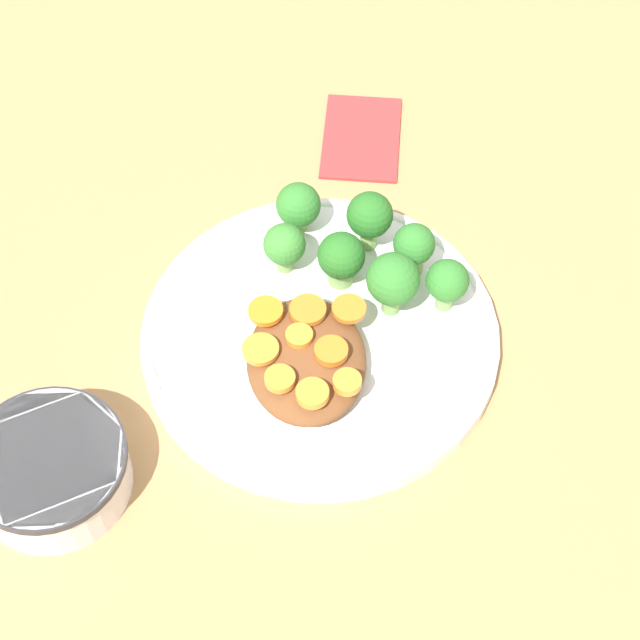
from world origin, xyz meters
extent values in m
plane|color=tan|center=(0.00, 0.00, 0.00)|extent=(4.00, 4.00, 0.00)
cylinder|color=white|center=(0.00, 0.00, 0.01)|extent=(0.27, 0.27, 0.01)
torus|color=white|center=(0.00, 0.00, 0.01)|extent=(0.27, 0.27, 0.01)
cylinder|color=silver|center=(-0.11, 0.19, 0.02)|extent=(0.11, 0.11, 0.04)
cylinder|color=#333338|center=(-0.11, 0.19, 0.04)|extent=(0.11, 0.11, 0.01)
cylinder|color=white|center=(-0.11, 0.19, 0.03)|extent=(0.09, 0.09, 0.01)
ellipsoid|color=brown|center=(-0.03, 0.01, 0.03)|extent=(0.11, 0.09, 0.03)
cylinder|color=#7FA85B|center=(0.02, -0.09, 0.03)|extent=(0.01, 0.01, 0.02)
sphere|color=#337A2D|center=(0.02, -0.09, 0.05)|extent=(0.03, 0.03, 0.03)
cylinder|color=#759E51|center=(0.06, 0.02, 0.02)|extent=(0.01, 0.01, 0.02)
sphere|color=#3D8433|center=(0.06, 0.02, 0.04)|extent=(0.03, 0.03, 0.03)
cylinder|color=#7FA85B|center=(0.08, -0.04, 0.03)|extent=(0.01, 0.01, 0.03)
sphere|color=#286B23|center=(0.08, -0.04, 0.05)|extent=(0.04, 0.04, 0.04)
cylinder|color=#759E51|center=(0.06, -0.07, 0.03)|extent=(0.02, 0.02, 0.02)
sphere|color=#337A2D|center=(0.06, -0.07, 0.05)|extent=(0.03, 0.03, 0.03)
cylinder|color=#759E51|center=(0.02, -0.05, 0.03)|extent=(0.01, 0.01, 0.03)
sphere|color=#337A2D|center=(0.02, -0.05, 0.05)|extent=(0.04, 0.04, 0.04)
cylinder|color=#759E51|center=(0.10, 0.01, 0.02)|extent=(0.01, 0.01, 0.02)
sphere|color=#337A2D|center=(0.10, 0.01, 0.04)|extent=(0.04, 0.04, 0.04)
cylinder|color=#7FA85B|center=(0.05, -0.02, 0.02)|extent=(0.02, 0.02, 0.02)
sphere|color=#286B23|center=(0.05, -0.02, 0.05)|extent=(0.04, 0.04, 0.04)
cylinder|color=orange|center=(0.00, 0.01, 0.04)|extent=(0.03, 0.03, 0.00)
cylinder|color=orange|center=(-0.02, 0.02, 0.04)|extent=(0.02, 0.02, 0.01)
cylinder|color=orange|center=(0.00, -0.02, 0.04)|extent=(0.03, 0.03, 0.00)
cylinder|color=orange|center=(-0.06, -0.02, 0.04)|extent=(0.02, 0.02, 0.01)
cylinder|color=orange|center=(-0.03, 0.04, 0.04)|extent=(0.03, 0.03, 0.00)
cylinder|color=orange|center=(-0.07, 0.01, 0.04)|extent=(0.02, 0.02, 0.01)
cylinder|color=orange|center=(-0.04, -0.01, 0.04)|extent=(0.02, 0.02, 0.01)
cylinder|color=orange|center=(-0.06, 0.03, 0.04)|extent=(0.02, 0.02, 0.01)
cylinder|color=orange|center=(0.00, 0.04, 0.04)|extent=(0.03, 0.03, 0.00)
cube|color=#B73333|center=(0.22, -0.04, 0.00)|extent=(0.11, 0.08, 0.01)
camera|label=1|loc=(-0.46, 0.02, 0.67)|focal=60.00mm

